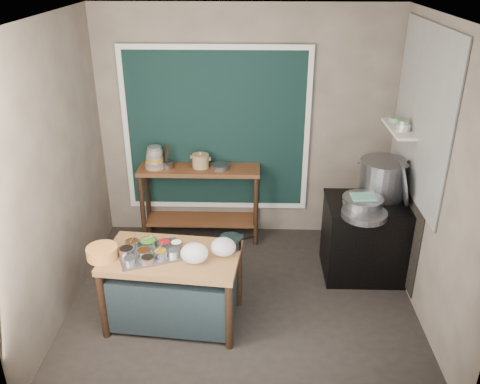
{
  "coord_description": "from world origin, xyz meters",
  "views": [
    {
      "loc": [
        0.1,
        -4.3,
        3.28
      ],
      "look_at": [
        -0.03,
        0.25,
        1.12
      ],
      "focal_mm": 38.0,
      "sensor_mm": 36.0,
      "label": 1
    }
  ],
  "objects_px": {
    "prep_table": "(174,288)",
    "ceramic_crock": "(201,162)",
    "yellow_basin": "(102,253)",
    "utensil_cup": "(168,164)",
    "back_counter": "(200,203)",
    "stove_block": "(366,239)",
    "condiment_tray": "(150,254)",
    "saucepan": "(231,243)",
    "stock_pot": "(383,179)",
    "steamer": "(363,204)"
  },
  "relations": [
    {
      "from": "steamer",
      "to": "utensil_cup",
      "type": "bearing_deg",
      "value": 157.5
    },
    {
      "from": "prep_table",
      "to": "saucepan",
      "type": "relative_size",
      "value": 5.76
    },
    {
      "from": "prep_table",
      "to": "yellow_basin",
      "type": "height_order",
      "value": "yellow_basin"
    },
    {
      "from": "yellow_basin",
      "to": "utensil_cup",
      "type": "distance_m",
      "value": 1.72
    },
    {
      "from": "condiment_tray",
      "to": "utensil_cup",
      "type": "distance_m",
      "value": 1.63
    },
    {
      "from": "back_counter",
      "to": "stove_block",
      "type": "height_order",
      "value": "back_counter"
    },
    {
      "from": "back_counter",
      "to": "saucepan",
      "type": "distance_m",
      "value": 1.58
    },
    {
      "from": "prep_table",
      "to": "stock_pot",
      "type": "height_order",
      "value": "stock_pot"
    },
    {
      "from": "yellow_basin",
      "to": "steamer",
      "type": "relative_size",
      "value": 0.67
    },
    {
      "from": "condiment_tray",
      "to": "saucepan",
      "type": "bearing_deg",
      "value": 10.71
    },
    {
      "from": "condiment_tray",
      "to": "steamer",
      "type": "distance_m",
      "value": 2.2
    },
    {
      "from": "condiment_tray",
      "to": "utensil_cup",
      "type": "bearing_deg",
      "value": 92.89
    },
    {
      "from": "yellow_basin",
      "to": "utensil_cup",
      "type": "height_order",
      "value": "utensil_cup"
    },
    {
      "from": "stock_pot",
      "to": "steamer",
      "type": "distance_m",
      "value": 0.45
    },
    {
      "from": "back_counter",
      "to": "stove_block",
      "type": "relative_size",
      "value": 1.61
    },
    {
      "from": "stove_block",
      "to": "condiment_tray",
      "type": "xyz_separation_m",
      "value": [
        -2.19,
        -0.89,
        0.34
      ]
    },
    {
      "from": "condiment_tray",
      "to": "utensil_cup",
      "type": "relative_size",
      "value": 3.74
    },
    {
      "from": "saucepan",
      "to": "steamer",
      "type": "xyz_separation_m",
      "value": [
        1.33,
        0.58,
        0.14
      ]
    },
    {
      "from": "prep_table",
      "to": "utensil_cup",
      "type": "bearing_deg",
      "value": 105.5
    },
    {
      "from": "prep_table",
      "to": "ceramic_crock",
      "type": "distance_m",
      "value": 1.75
    },
    {
      "from": "back_counter",
      "to": "condiment_tray",
      "type": "relative_size",
      "value": 2.58
    },
    {
      "from": "ceramic_crock",
      "to": "condiment_tray",
      "type": "bearing_deg",
      "value": -100.78
    },
    {
      "from": "utensil_cup",
      "to": "stock_pot",
      "type": "height_order",
      "value": "stock_pot"
    },
    {
      "from": "yellow_basin",
      "to": "ceramic_crock",
      "type": "distance_m",
      "value": 1.86
    },
    {
      "from": "stove_block",
      "to": "saucepan",
      "type": "distance_m",
      "value": 1.68
    },
    {
      "from": "back_counter",
      "to": "utensil_cup",
      "type": "height_order",
      "value": "utensil_cup"
    },
    {
      "from": "saucepan",
      "to": "steamer",
      "type": "bearing_deg",
      "value": -1.02
    },
    {
      "from": "utensil_cup",
      "to": "ceramic_crock",
      "type": "xyz_separation_m",
      "value": [
        0.39,
        0.03,
        0.03
      ]
    },
    {
      "from": "back_counter",
      "to": "utensil_cup",
      "type": "distance_m",
      "value": 0.64
    },
    {
      "from": "prep_table",
      "to": "yellow_basin",
      "type": "bearing_deg",
      "value": -167.57
    },
    {
      "from": "back_counter",
      "to": "utensil_cup",
      "type": "xyz_separation_m",
      "value": [
        -0.37,
        -0.01,
        0.52
      ]
    },
    {
      "from": "yellow_basin",
      "to": "back_counter",
      "type": "bearing_deg",
      "value": 66.85
    },
    {
      "from": "yellow_basin",
      "to": "steamer",
      "type": "xyz_separation_m",
      "value": [
        2.49,
        0.78,
        0.14
      ]
    },
    {
      "from": "yellow_basin",
      "to": "saucepan",
      "type": "xyz_separation_m",
      "value": [
        1.16,
        0.2,
        0.0
      ]
    },
    {
      "from": "steamer",
      "to": "ceramic_crock",
      "type": "bearing_deg",
      "value": 152.39
    },
    {
      "from": "back_counter",
      "to": "steamer",
      "type": "distance_m",
      "value": 2.04
    },
    {
      "from": "stove_block",
      "to": "yellow_basin",
      "type": "bearing_deg",
      "value": -160.05
    },
    {
      "from": "ceramic_crock",
      "to": "yellow_basin",
      "type": "bearing_deg",
      "value": -113.48
    },
    {
      "from": "back_counter",
      "to": "yellow_basin",
      "type": "relative_size",
      "value": 5.08
    },
    {
      "from": "prep_table",
      "to": "saucepan",
      "type": "distance_m",
      "value": 0.71
    },
    {
      "from": "stove_block",
      "to": "condiment_tray",
      "type": "height_order",
      "value": "stove_block"
    },
    {
      "from": "prep_table",
      "to": "stove_block",
      "type": "distance_m",
      "value": 2.18
    },
    {
      "from": "stove_block",
      "to": "utensil_cup",
      "type": "relative_size",
      "value": 6.0
    },
    {
      "from": "utensil_cup",
      "to": "steamer",
      "type": "relative_size",
      "value": 0.35
    },
    {
      "from": "ceramic_crock",
      "to": "stock_pot",
      "type": "distance_m",
      "value": 2.1
    },
    {
      "from": "back_counter",
      "to": "stock_pot",
      "type": "relative_size",
      "value": 2.77
    },
    {
      "from": "stove_block",
      "to": "saucepan",
      "type": "bearing_deg",
      "value": -152.73
    },
    {
      "from": "utensil_cup",
      "to": "stock_pot",
      "type": "bearing_deg",
      "value": -12.96
    },
    {
      "from": "stove_block",
      "to": "saucepan",
      "type": "relative_size",
      "value": 4.15
    },
    {
      "from": "back_counter",
      "to": "condiment_tray",
      "type": "distance_m",
      "value": 1.67
    }
  ]
}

